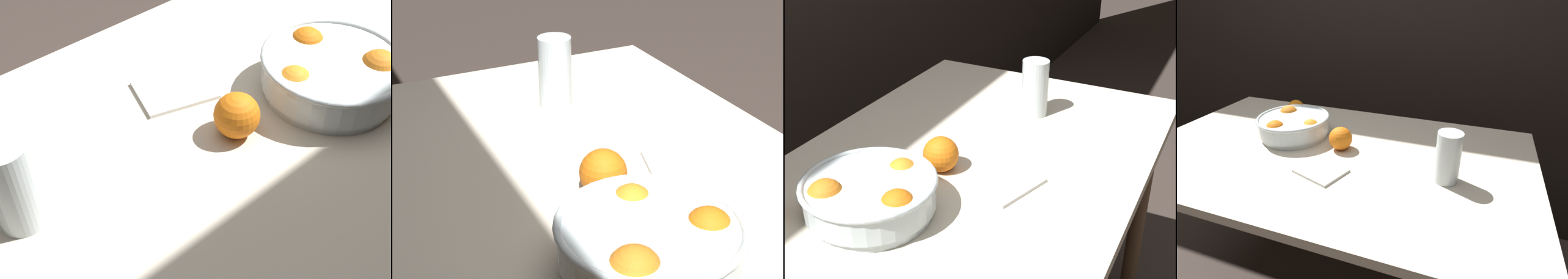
# 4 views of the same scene
# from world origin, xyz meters

# --- Properties ---
(dining_table) EXTENTS (1.37, 0.80, 0.72)m
(dining_table) POSITION_xyz_m (0.00, 0.00, 0.65)
(dining_table) COLOR beige
(dining_table) RESTS_ON ground_plane
(fruit_bowl) EXTENTS (0.27, 0.27, 0.10)m
(fruit_bowl) POSITION_xyz_m (-0.19, 0.07, 0.77)
(fruit_bowl) COLOR silver
(fruit_bowl) RESTS_ON dining_table
(juice_glass) EXTENTS (0.07, 0.07, 0.16)m
(juice_glass) POSITION_xyz_m (0.41, -0.05, 0.79)
(juice_glass) COLOR #F4A314
(juice_glass) RESTS_ON dining_table
(orange_loose_front) EXTENTS (0.08, 0.08, 0.08)m
(orange_loose_front) POSITION_xyz_m (0.03, 0.03, 0.77)
(orange_loose_front) COLOR orange
(orange_loose_front) RESTS_ON dining_table
(napkin) EXTENTS (0.17, 0.15, 0.01)m
(napkin) POSITION_xyz_m (0.04, -0.13, 0.73)
(napkin) COLOR white
(napkin) RESTS_ON dining_table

